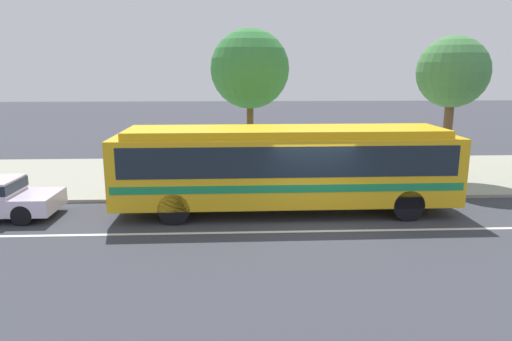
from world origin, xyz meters
TOP-DOWN VIEW (x-y plane):
  - ground_plane at (0.00, 0.00)m, footprint 120.00×120.00m
  - sidewalk_slab at (0.00, 6.54)m, footprint 60.00×8.00m
  - lane_stripe_center at (0.00, -0.80)m, footprint 56.00×0.16m
  - transit_bus at (-0.72, 1.19)m, footprint 11.19×2.61m
  - pedestrian_waiting_near_sign at (-5.26, 3.93)m, footprint 0.48×0.48m
  - pedestrian_walking_along_curb at (-4.45, 4.41)m, footprint 0.43×0.43m
  - pedestrian_standing_by_tree at (-1.03, 4.31)m, footprint 0.45×0.45m
  - bus_stop_sign at (4.39, 3.24)m, footprint 0.15×0.44m
  - street_tree_near_stop at (-1.75, 5.98)m, footprint 3.31×3.31m
  - street_tree_mid_block at (6.63, 5.33)m, footprint 2.94×2.94m

SIDE VIEW (x-z plane):
  - ground_plane at x=0.00m, z-range 0.00..0.00m
  - lane_stripe_center at x=0.00m, z-range 0.00..0.01m
  - sidewalk_slab at x=0.00m, z-range 0.00..0.12m
  - pedestrian_walking_along_curb at x=-4.45m, z-range 0.26..1.92m
  - pedestrian_standing_by_tree at x=-1.03m, z-range 0.27..1.98m
  - pedestrian_waiting_near_sign at x=-5.26m, z-range 0.27..1.98m
  - transit_bus at x=-0.72m, z-range 0.23..3.08m
  - bus_stop_sign at x=4.39m, z-range 0.47..2.96m
  - street_tree_mid_block at x=6.63m, z-range 1.59..7.56m
  - street_tree_near_stop at x=-1.75m, z-range 1.59..7.87m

